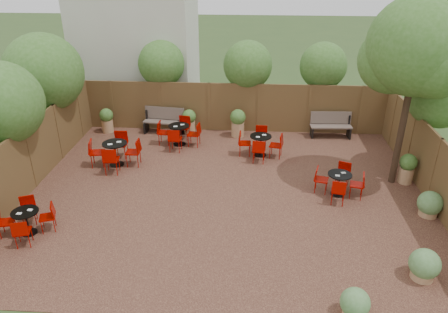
{
  "coord_description": "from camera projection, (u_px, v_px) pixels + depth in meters",
  "views": [
    {
      "loc": [
        0.71,
        -11.09,
        6.67
      ],
      "look_at": [
        -0.1,
        0.5,
        1.0
      ],
      "focal_mm": 33.85,
      "sensor_mm": 36.0,
      "label": 1
    }
  ],
  "objects": [
    {
      "name": "fence_back",
      "position": [
        234.0,
        108.0,
        16.96
      ],
      "size": [
        12.0,
        0.08,
        2.0
      ],
      "primitive_type": "cube",
      "color": "brown",
      "rests_on": "ground"
    },
    {
      "name": "courtyard_tree",
      "position": [
        417.0,
        52.0,
        11.71
      ],
      "size": [
        2.93,
        2.85,
        5.71
      ],
      "rotation": [
        0.0,
        0.0,
        0.25
      ],
      "color": "black",
      "rests_on": "courtyard_paving"
    },
    {
      "name": "ground",
      "position": [
        226.0,
        193.0,
        12.91
      ],
      "size": [
        80.0,
        80.0,
        0.0
      ],
      "primitive_type": "plane",
      "color": "#354F23",
      "rests_on": "ground"
    },
    {
      "name": "low_shrubs",
      "position": [
        412.0,
        248.0,
        9.97
      ],
      "size": [
        3.46,
        4.45,
        0.74
      ],
      "color": "#AA7E55",
      "rests_on": "courtyard_paving"
    },
    {
      "name": "fence_right",
      "position": [
        434.0,
        171.0,
        12.1
      ],
      "size": [
        0.08,
        10.0,
        2.0
      ],
      "primitive_type": "cube",
      "color": "brown",
      "rests_on": "ground"
    },
    {
      "name": "neighbour_building",
      "position": [
        136.0,
        18.0,
        18.61
      ],
      "size": [
        5.0,
        4.0,
        8.0
      ],
      "primitive_type": "cube",
      "color": "beige",
      "rests_on": "ground"
    },
    {
      "name": "bistro_tables",
      "position": [
        186.0,
        158.0,
        14.08
      ],
      "size": [
        9.83,
        7.38,
        0.95
      ],
      "color": "black",
      "rests_on": "courtyard_paving"
    },
    {
      "name": "fence_left",
      "position": [
        30.0,
        158.0,
        12.85
      ],
      "size": [
        0.08,
        10.0,
        2.0
      ],
      "primitive_type": "cube",
      "color": "brown",
      "rests_on": "ground"
    },
    {
      "name": "park_bench_left",
      "position": [
        164.0,
        120.0,
        17.0
      ],
      "size": [
        1.69,
        0.74,
        1.01
      ],
      "rotation": [
        0.0,
        0.0,
        -0.14
      ],
      "color": "brown",
      "rests_on": "courtyard_paving"
    },
    {
      "name": "courtyard_paving",
      "position": [
        226.0,
        193.0,
        12.91
      ],
      "size": [
        12.0,
        10.0,
        0.02
      ],
      "primitive_type": "cube",
      "color": "#361C16",
      "rests_on": "ground"
    },
    {
      "name": "park_bench_right",
      "position": [
        331.0,
        124.0,
        16.59
      ],
      "size": [
        1.62,
        0.59,
        0.99
      ],
      "rotation": [
        0.0,
        0.0,
        0.05
      ],
      "color": "brown",
      "rests_on": "courtyard_paving"
    },
    {
      "name": "overhang_foliage",
      "position": [
        144.0,
        82.0,
        14.2
      ],
      "size": [
        15.61,
        10.16,
        2.76
      ],
      "color": "#386520",
      "rests_on": "ground"
    },
    {
      "name": "planters",
      "position": [
        225.0,
        129.0,
        16.01
      ],
      "size": [
        11.3,
        4.05,
        1.11
      ],
      "color": "#AA7E55",
      "rests_on": "courtyard_paving"
    }
  ]
}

